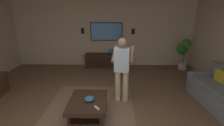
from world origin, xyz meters
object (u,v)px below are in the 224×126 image
Objects in this scene: bowl at (89,99)px; remote_white at (97,108)px; tv at (106,32)px; potted_plant_tall at (183,51)px; person_standing at (122,67)px; vase_round at (111,51)px; wall_speaker_left at (133,31)px; media_console at (106,61)px; coffee_table at (88,104)px; wall_speaker_right at (83,31)px.

bowl reaches higher than remote_white.
tv is 3.09m from potted_plant_tall.
person_standing is 1.13m from bowl.
vase_round is 1.00× the size of wall_speaker_left.
vase_round is at bearing 17.72° from person_standing.
media_console is at bearing 0.00° from tv.
tv is 5.80× the size of vase_round.
remote_white is at bearing -0.25° from media_console.
potted_plant_tall reaches higher than remote_white.
potted_plant_tall is at bearing -102.22° from wall_speaker_left.
coffee_table is 4.55× the size of wall_speaker_left.
potted_plant_tall is 5.69× the size of bowl.
tv is 3.74m from bowl.
wall_speaker_right is at bearing -22.75° from remote_white.
tv reaches higher than wall_speaker_left.
wall_speaker_right is at bearing 77.62° from vase_round.
person_standing is 3.29m from wall_speaker_right.
remote_white is 0.68× the size of wall_speaker_left.
media_console reaches higher than bowl.
potted_plant_tall is 2.09m from wall_speaker_left.
coffee_table is 0.40m from remote_white.
person_standing is 10.93× the size of remote_white.
person_standing is (-2.65, -0.52, 0.66)m from media_console.
media_console is 2.78m from person_standing.
tv is 6.03× the size of bowl.
bowl reaches higher than coffee_table.
wall_speaker_left is (0.01, -1.06, 0.01)m from tv.
media_console is 1.53m from wall_speaker_right.
potted_plant_tall is 5.47× the size of wall_speaker_left.
bowl is (-3.20, 3.19, -0.28)m from potted_plant_tall.
media_console reaches higher than coffee_table.
tv reaches higher than potted_plant_tall.
wall_speaker_right is at bearing 90.00° from wall_speaker_left.
vase_round reaches higher than coffee_table.
tv is at bearing -3.90° from coffee_table.
tv is 1.06× the size of potted_plant_tall.
media_console is 3.38m from bowl.
media_console is 7.73× the size of vase_round.
vase_round is at bearing -6.75° from bowl.
vase_round reaches higher than remote_white.
media_console is 7.73× the size of wall_speaker_left.
vase_round is (3.34, -0.44, 0.36)m from coffee_table.
media_console is 11.33× the size of remote_white.
coffee_table is 0.78× the size of tv.
coffee_table is 4.55m from potted_plant_tall.
coffee_table is 4.55× the size of vase_round.
media_console is 1.59m from wall_speaker_left.
person_standing reaches higher than wall_speaker_left.
vase_round is at bearing -7.49° from coffee_table.
remote_white is (-0.28, -0.19, -0.04)m from bowl.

